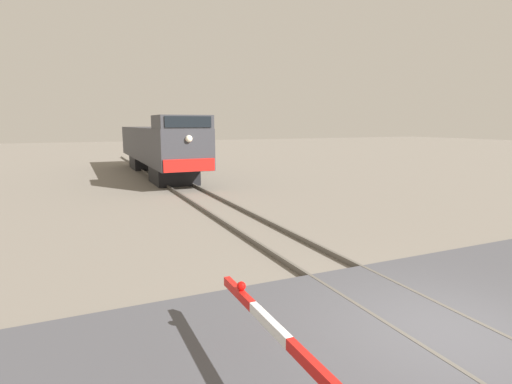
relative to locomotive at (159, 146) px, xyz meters
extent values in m
plane|color=slate|center=(0.00, -23.47, -1.98)|extent=(160.00, 160.00, 0.00)
cube|color=#59544C|center=(-0.72, -23.47, -1.90)|extent=(0.08, 80.00, 0.15)
cube|color=#59544C|center=(0.72, -23.47, -1.90)|extent=(0.08, 80.00, 0.15)
cube|color=#47474C|center=(0.00, -23.47, -1.91)|extent=(36.00, 6.14, 0.14)
cube|color=black|center=(0.00, -4.11, -1.45)|extent=(2.37, 3.20, 1.05)
cube|color=black|center=(0.00, 4.71, -1.45)|extent=(2.37, 3.20, 1.05)
cube|color=#333338|center=(0.00, 0.30, 0.16)|extent=(2.79, 16.04, 2.17)
cube|color=#333338|center=(0.00, -6.43, 1.59)|extent=(2.73, 2.58, 0.69)
cube|color=black|center=(0.00, -7.75, 1.59)|extent=(2.37, 0.06, 0.55)
cube|color=red|center=(0.00, -7.76, -0.58)|extent=(2.65, 0.08, 0.64)
sphere|color=#F2EACC|center=(0.00, -7.77, 0.75)|extent=(0.36, 0.36, 0.36)
cube|color=red|center=(-3.24, -24.51, -1.01)|extent=(0.10, 1.05, 0.14)
cube|color=white|center=(-3.24, -23.46, -1.01)|extent=(0.10, 1.05, 0.14)
cube|color=red|center=(-3.24, -22.42, -1.01)|extent=(0.10, 1.05, 0.14)
sphere|color=red|center=(-3.24, -22.51, -0.87)|extent=(0.14, 0.14, 0.14)
camera|label=1|loc=(-5.38, -27.78, 1.50)|focal=28.51mm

